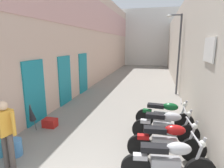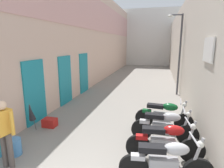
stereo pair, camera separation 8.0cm
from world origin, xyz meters
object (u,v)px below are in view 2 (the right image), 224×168
object	(u,v)px
motorcycle_nearest	(167,161)
umbrella_leaning	(31,112)
motorcycle_third	(165,126)
water_jug_beside_first	(14,147)
motorcycle_second	(165,141)
pedestrian_by_doorway	(5,130)
street_lamp	(178,48)
plastic_crate	(50,123)
motorcycle_fourth	(164,115)

from	to	relation	value
motorcycle_nearest	umbrella_leaning	world-z (taller)	motorcycle_nearest
motorcycle_third	water_jug_beside_first	world-z (taller)	motorcycle_third
motorcycle_second	pedestrian_by_doorway	xyz separation A→B (m)	(-3.43, -1.14, 0.42)
motorcycle_second	water_jug_beside_first	world-z (taller)	motorcycle_second
street_lamp	pedestrian_by_doorway	bearing A→B (deg)	-118.89
motorcycle_nearest	plastic_crate	distance (m)	4.14
motorcycle_third	street_lamp	bearing A→B (deg)	82.79
motorcycle_fourth	motorcycle_second	bearing A→B (deg)	-90.00
plastic_crate	umbrella_leaning	bearing A→B (deg)	-118.37
motorcycle_nearest	motorcycle_fourth	world-z (taller)	same
plastic_crate	street_lamp	world-z (taller)	street_lamp
water_jug_beside_first	umbrella_leaning	world-z (taller)	umbrella_leaning
motorcycle_fourth	water_jug_beside_first	size ratio (longest dim) A/B	4.40
motorcycle_second	plastic_crate	xyz separation A→B (m)	(-3.72, 0.97, -0.36)
umbrella_leaning	motorcycle_nearest	bearing A→B (deg)	-17.47
umbrella_leaning	motorcycle_third	bearing A→B (deg)	5.81
pedestrian_by_doorway	umbrella_leaning	bearing A→B (deg)	109.82
water_jug_beside_first	street_lamp	size ratio (longest dim) A/B	0.10
pedestrian_by_doorway	water_jug_beside_first	world-z (taller)	pedestrian_by_doorway
water_jug_beside_first	umbrella_leaning	xyz separation A→B (m)	(-0.34, 1.15, 0.47)
pedestrian_by_doorway	umbrella_leaning	distance (m)	1.71
motorcycle_nearest	street_lamp	size ratio (longest dim) A/B	0.44
motorcycle_second	water_jug_beside_first	size ratio (longest dim) A/B	4.40
umbrella_leaning	plastic_crate	bearing A→B (deg)	61.63
water_jug_beside_first	motorcycle_fourth	bearing A→B (deg)	33.47
motorcycle_nearest	motorcycle_fourth	distance (m)	2.53
street_lamp	motorcycle_second	bearing A→B (deg)	-96.25
motorcycle_fourth	plastic_crate	bearing A→B (deg)	-168.69
motorcycle_fourth	water_jug_beside_first	bearing A→B (deg)	-146.53
motorcycle_nearest	motorcycle_third	xyz separation A→B (m)	(0.00, 1.67, 0.00)
plastic_crate	umbrella_leaning	world-z (taller)	umbrella_leaning
motorcycle_third	pedestrian_by_doorway	size ratio (longest dim) A/B	1.18
motorcycle_third	pedestrian_by_doorway	distance (m)	3.99
plastic_crate	umbrella_leaning	size ratio (longest dim) A/B	0.46
motorcycle_second	plastic_crate	distance (m)	3.86
motorcycle_second	umbrella_leaning	xyz separation A→B (m)	(-4.00, 0.45, 0.18)
pedestrian_by_doorway	water_jug_beside_first	size ratio (longest dim) A/B	3.74
motorcycle_nearest	motorcycle_second	world-z (taller)	same
umbrella_leaning	street_lamp	bearing A→B (deg)	51.39
street_lamp	motorcycle_fourth	bearing A→B (deg)	-98.54
motorcycle_third	street_lamp	world-z (taller)	street_lamp
motorcycle_nearest	street_lamp	world-z (taller)	street_lamp
motorcycle_nearest	motorcycle_third	bearing A→B (deg)	90.00
motorcycle_nearest	plastic_crate	bearing A→B (deg)	154.35
motorcycle_nearest	street_lamp	xyz separation A→B (m)	(0.69, 7.13, 2.00)
water_jug_beside_first	plastic_crate	world-z (taller)	water_jug_beside_first
motorcycle_third	umbrella_leaning	bearing A→B (deg)	-174.19
motorcycle_second	motorcycle_third	distance (m)	0.86
motorcycle_second	motorcycle_third	bearing A→B (deg)	90.00
motorcycle_fourth	street_lamp	distance (m)	5.07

